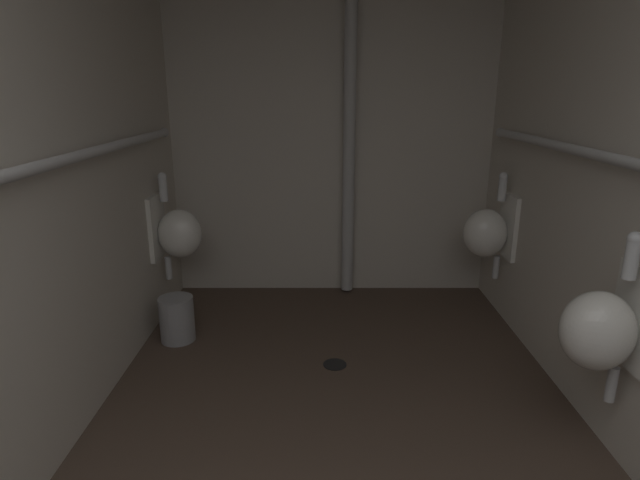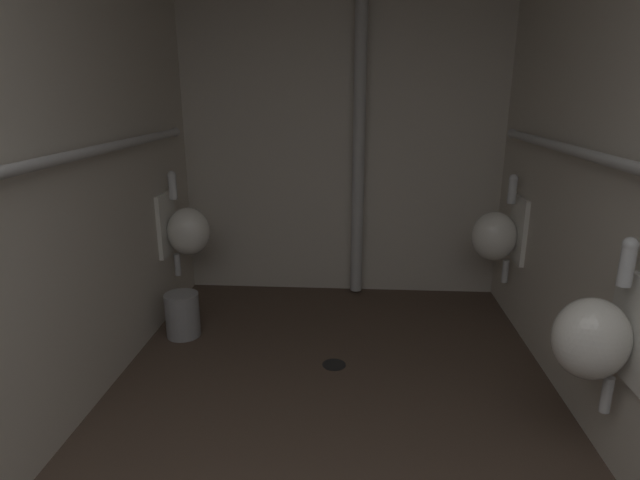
% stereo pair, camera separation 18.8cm
% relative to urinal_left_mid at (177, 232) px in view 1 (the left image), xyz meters
% --- Properties ---
extents(floor, '(2.57, 4.24, 0.08)m').
position_rel_urinal_left_mid_xyz_m(floor, '(1.08, -1.50, -0.67)').
color(floor, '#47382D').
rests_on(floor, ground).
extents(wall_left, '(0.06, 4.24, 2.74)m').
position_rel_urinal_left_mid_xyz_m(wall_left, '(-0.18, -1.50, 0.74)').
color(wall_left, beige).
rests_on(wall_left, ground).
extents(wall_back, '(2.57, 0.06, 2.74)m').
position_rel_urinal_left_mid_xyz_m(wall_back, '(1.08, 0.59, 0.74)').
color(wall_back, beige).
rests_on(wall_back, ground).
extents(urinal_left_mid, '(0.32, 0.30, 0.76)m').
position_rel_urinal_left_mid_xyz_m(urinal_left_mid, '(0.00, 0.00, 0.00)').
color(urinal_left_mid, silver).
extents(urinal_right_mid, '(0.32, 0.30, 0.76)m').
position_rel_urinal_left_mid_xyz_m(urinal_right_mid, '(2.16, -1.49, 0.00)').
color(urinal_right_mid, silver).
extents(urinal_right_far, '(0.32, 0.30, 0.76)m').
position_rel_urinal_left_mid_xyz_m(urinal_right_far, '(2.16, 0.02, 0.00)').
color(urinal_right_far, silver).
extents(supply_pipe_left, '(0.06, 3.45, 0.06)m').
position_rel_urinal_left_mid_xyz_m(supply_pipe_left, '(-0.09, -1.49, 0.66)').
color(supply_pipe_left, '#B2B2B2').
extents(standpipe_back_wall, '(0.09, 0.09, 2.69)m').
position_rel_urinal_left_mid_xyz_m(standpipe_back_wall, '(1.21, 0.48, 0.74)').
color(standpipe_back_wall, '#B2B2B2').
rests_on(standpipe_back_wall, ground).
extents(floor_drain, '(0.14, 0.14, 0.01)m').
position_rel_urinal_left_mid_xyz_m(floor_drain, '(1.08, -0.68, -0.63)').
color(floor_drain, black).
rests_on(floor_drain, ground).
extents(waste_bin, '(0.22, 0.22, 0.30)m').
position_rel_urinal_left_mid_xyz_m(waste_bin, '(0.06, -0.36, -0.49)').
color(waste_bin, gray).
rests_on(waste_bin, ground).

